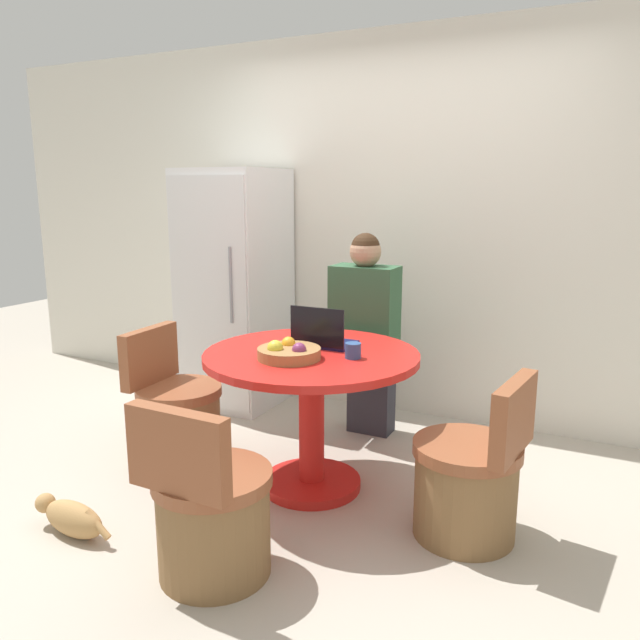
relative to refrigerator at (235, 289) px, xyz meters
The scene contains 12 objects.
ground_plane 1.80m from the refrigerator, 44.80° to the right, with size 12.00×12.00×0.00m, color #B2A899.
wall_back 1.27m from the refrigerator, 18.24° to the left, with size 7.00×0.06×2.60m.
refrigerator is the anchor object (origin of this frame).
dining_table 1.54m from the refrigerator, 41.09° to the right, with size 1.11×1.11×0.75m.
chair_near_camera 2.25m from the refrigerator, 58.97° to the right, with size 0.49×0.49×0.78m.
chair_right_side 2.35m from the refrigerator, 28.73° to the right, with size 0.50×0.49×0.78m.
chair_left_side 1.21m from the refrigerator, 75.12° to the right, with size 0.49×0.49×0.78m.
person_seated 1.16m from the refrigerator, 10.66° to the right, with size 0.40×0.37×1.31m.
laptop 1.42m from the refrigerator, 37.01° to the right, with size 0.31×0.21×0.22m.
fruit_bowl 1.59m from the refrigerator, 46.49° to the right, with size 0.31×0.31×0.10m.
coffee_cup 1.70m from the refrigerator, 36.04° to the right, with size 0.08×0.08×0.08m.
cat 2.08m from the refrigerator, 79.38° to the right, with size 0.47×0.15×0.17m.
Camera 1 is at (1.42, -2.62, 1.58)m, focal length 35.00 mm.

